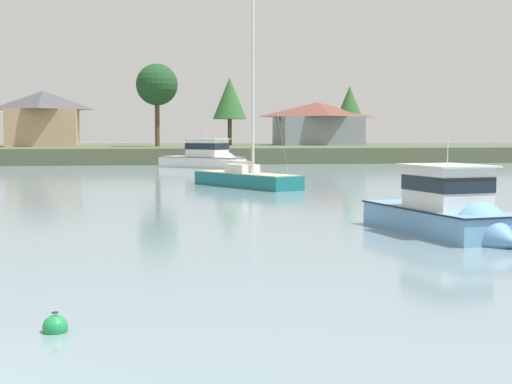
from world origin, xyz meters
The scene contains 11 objects.
far_shore_bank centered at (0.00, 94.30, 0.87)m, with size 250.68×46.26×1.75m, color #4C563D.
cruiser_white centered at (10.53, 64.06, 0.70)m, with size 9.25×8.78×5.36m.
sailboat_teal centered at (10.23, 37.36, 0.28)m, with size 5.98×8.77×13.26m.
cruiser_skyblue centered at (13.69, 13.92, 0.56)m, with size 3.60×7.63×4.19m.
dinghy_cream centered at (33.92, 56.48, 0.15)m, with size 2.79×4.16×0.60m.
mooring_buoy_green centered at (2.11, 3.58, 0.08)m, with size 0.43×0.43×0.49m.
shore_tree_right centered at (5.95, 84.61, 9.27)m, with size 5.12×5.12×10.15m.
shore_tree_left_mid centered at (33.12, 94.16, 7.57)m, with size 3.91×3.91×8.28m.
shore_tree_far_left centered at (15.78, 91.64, 8.01)m, with size 4.55×4.55×9.10m.
cottage_behind_trees centered at (-7.96, 87.33, 5.30)m, with size 9.07×8.05×6.87m.
cottage_eastern centered at (28.45, 94.04, 4.83)m, with size 11.96×10.47×5.95m.
Camera 1 is at (3.53, -9.38, 3.36)m, focal length 52.98 mm.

